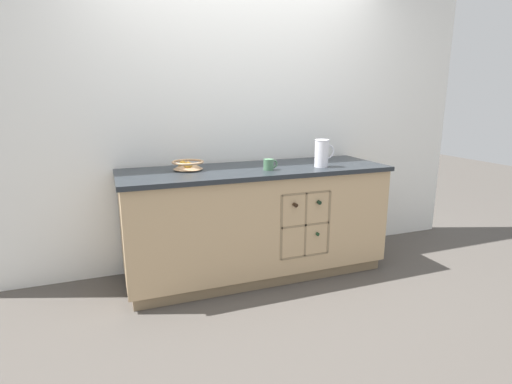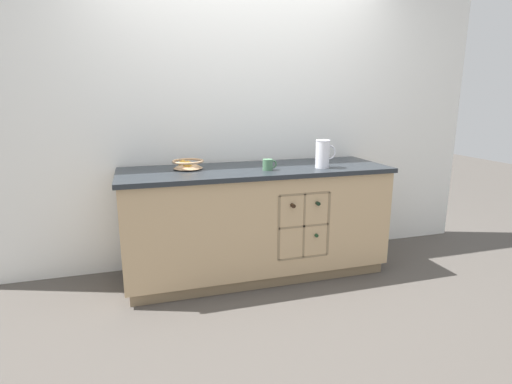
# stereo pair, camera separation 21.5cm
# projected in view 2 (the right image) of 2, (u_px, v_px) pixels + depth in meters

# --- Properties ---
(ground_plane) EXTENTS (14.00, 14.00, 0.00)m
(ground_plane) POSITION_uv_depth(u_px,v_px,m) (256.00, 272.00, 3.34)
(ground_plane) COLOR #4C4742
(back_wall) EXTENTS (4.47, 0.06, 2.55)m
(back_wall) POSITION_uv_depth(u_px,v_px,m) (243.00, 116.00, 3.41)
(back_wall) COLOR white
(back_wall) RESTS_ON ground_plane
(kitchen_island) EXTENTS (2.11, 0.70, 0.89)m
(kitchen_island) POSITION_uv_depth(u_px,v_px,m) (256.00, 221.00, 3.23)
(kitchen_island) COLOR #8B7354
(kitchen_island) RESTS_ON ground_plane
(fruit_bowl) EXTENTS (0.24, 0.24, 0.07)m
(fruit_bowl) POSITION_uv_depth(u_px,v_px,m) (188.00, 164.00, 3.06)
(fruit_bowl) COLOR tan
(fruit_bowl) RESTS_ON kitchen_island
(white_pitcher) EXTENTS (0.17, 0.11, 0.22)m
(white_pitcher) POSITION_uv_depth(u_px,v_px,m) (323.00, 153.00, 3.11)
(white_pitcher) COLOR white
(white_pitcher) RESTS_ON kitchen_island
(ceramic_mug) EXTENTS (0.11, 0.08, 0.08)m
(ceramic_mug) POSITION_uv_depth(u_px,v_px,m) (268.00, 165.00, 3.03)
(ceramic_mug) COLOR #4C7A56
(ceramic_mug) RESTS_ON kitchen_island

